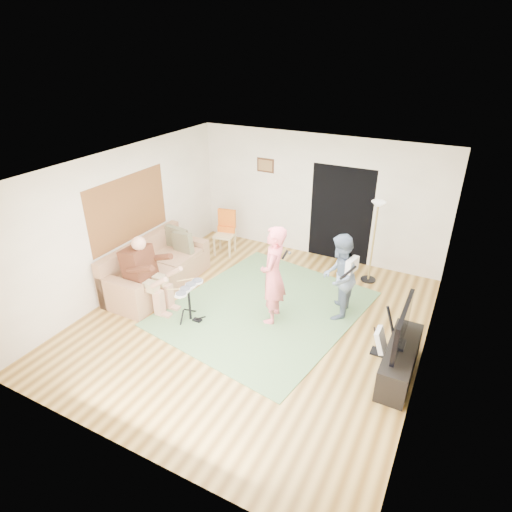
{
  "coord_description": "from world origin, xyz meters",
  "views": [
    {
      "loc": [
        2.87,
        -5.42,
        4.39
      ],
      "look_at": [
        -0.09,
        0.3,
        1.12
      ],
      "focal_mm": 30.0,
      "sensor_mm": 36.0,
      "label": 1
    }
  ],
  "objects": [
    {
      "name": "guitar_spare",
      "position": [
        2.16,
        0.16,
        0.25
      ],
      "size": [
        0.32,
        0.29,
        0.89
      ],
      "color": "black",
      "rests_on": "floor"
    },
    {
      "name": "microphone",
      "position": [
        0.47,
        0.22,
        1.31
      ],
      "size": [
        0.06,
        0.06,
        0.24
      ],
      "primitive_type": null,
      "color": "black",
      "rests_on": "singer"
    },
    {
      "name": "area_rug",
      "position": [
        0.02,
        0.46,
        0.01
      ],
      "size": [
        3.53,
        3.97,
        0.02
      ],
      "primitive_type": "cube",
      "rotation": [
        0.0,
        0.0,
        -0.16
      ],
      "color": "#57814E",
      "rests_on": "floor"
    },
    {
      "name": "television",
      "position": [
        2.45,
        -0.19,
        0.85
      ],
      "size": [
        0.06,
        1.11,
        0.6
      ],
      "primitive_type": "cube",
      "color": "black",
      "rests_on": "tv_cabinet"
    },
    {
      "name": "tv_cabinet",
      "position": [
        2.5,
        -0.19,
        0.25
      ],
      "size": [
        0.4,
        1.4,
        0.5
      ],
      "primitive_type": "cube",
      "color": "black",
      "rests_on": "floor"
    },
    {
      "name": "guitarist",
      "position": [
        1.21,
        0.87,
        0.77
      ],
      "size": [
        0.68,
        0.82,
        1.54
      ],
      "primitive_type": "imported",
      "rotation": [
        0.0,
        0.0,
        -1.43
      ],
      "color": "slate",
      "rests_on": "floor"
    },
    {
      "name": "guitar_held",
      "position": [
        1.41,
        0.87,
        1.05
      ],
      "size": [
        0.23,
        0.61,
        0.26
      ],
      "primitive_type": null,
      "rotation": [
        0.0,
        0.0,
        -0.19
      ],
      "color": "silver",
      "rests_on": "guitarist"
    },
    {
      "name": "singer",
      "position": [
        0.27,
        0.22,
        0.88
      ],
      "size": [
        0.54,
        0.71,
        1.76
      ],
      "primitive_type": "imported",
      "rotation": [
        0.0,
        0.0,
        -1.37
      ],
      "color": "#FA6D79",
      "rests_on": "floor"
    },
    {
      "name": "drum_kit",
      "position": [
        -1.0,
        -0.45,
        0.3
      ],
      "size": [
        0.38,
        0.67,
        0.69
      ],
      "color": "black",
      "rests_on": "floor"
    },
    {
      "name": "torchiere_lamp",
      "position": [
        1.43,
        2.35,
        1.16
      ],
      "size": [
        0.3,
        0.3,
        1.69
      ],
      "color": "black",
      "rests_on": "floor"
    },
    {
      "name": "floor",
      "position": [
        0.0,
        0.0,
        0.0
      ],
      "size": [
        6.0,
        6.0,
        0.0
      ],
      "primitive_type": "plane",
      "color": "brown",
      "rests_on": "ground"
    },
    {
      "name": "dining_chair",
      "position": [
        -1.81,
        2.1,
        0.36
      ],
      "size": [
        0.5,
        0.52,
        1.0
      ],
      "rotation": [
        0.0,
        0.0,
        0.19
      ],
      "color": "#D1BC87",
      "rests_on": "floor"
    },
    {
      "name": "drummer",
      "position": [
        -1.87,
        -0.45,
        0.54
      ],
      "size": [
        0.9,
        0.5,
        1.39
      ],
      "color": "#4C2415",
      "rests_on": "sofa"
    },
    {
      "name": "sofa",
      "position": [
        -2.3,
        0.2,
        0.31
      ],
      "size": [
        0.94,
        2.28,
        0.92
      ],
      "color": "#A67753",
      "rests_on": "floor"
    },
    {
      "name": "doorway",
      "position": [
        0.55,
        2.99,
        1.05
      ],
      "size": [
        2.1,
        0.0,
        2.1
      ],
      "primitive_type": "plane",
      "rotation": [
        1.57,
        0.0,
        0.0
      ],
      "color": "black",
      "rests_on": "walls"
    },
    {
      "name": "window_blinds",
      "position": [
        -2.74,
        0.2,
        1.55
      ],
      "size": [
        0.0,
        2.05,
        2.05
      ],
      "primitive_type": "plane",
      "rotation": [
        1.57,
        0.0,
        1.57
      ],
      "color": "brown",
      "rests_on": "walls"
    },
    {
      "name": "picture_frame",
      "position": [
        -1.25,
        2.99,
        1.9
      ],
      "size": [
        0.42,
        0.03,
        0.32
      ],
      "primitive_type": "cube",
      "color": "#3F2314",
      "rests_on": "walls"
    },
    {
      "name": "ceiling",
      "position": [
        0.0,
        0.0,
        2.7
      ],
      "size": [
        6.0,
        6.0,
        0.0
      ],
      "primitive_type": "plane",
      "rotation": [
        3.14,
        0.0,
        0.0
      ],
      "color": "white",
      "rests_on": "walls"
    },
    {
      "name": "walls",
      "position": [
        0.0,
        0.0,
        1.35
      ],
      "size": [
        5.5,
        6.0,
        2.7
      ],
      "primitive_type": null,
      "color": "white",
      "rests_on": "floor"
    }
  ]
}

